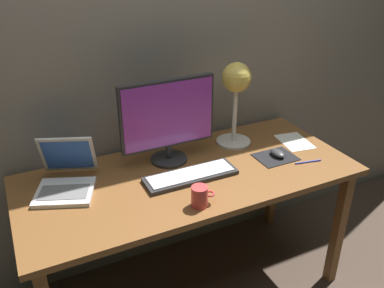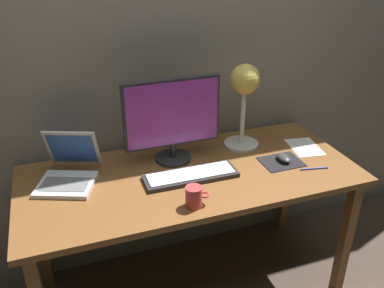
# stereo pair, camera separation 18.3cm
# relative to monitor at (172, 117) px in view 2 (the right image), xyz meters

# --- Properties ---
(ground_plane) EXTENTS (4.80, 4.80, 0.00)m
(ground_plane) POSITION_rel_monitor_xyz_m (0.04, -0.15, -0.97)
(ground_plane) COLOR #47382D
(ground_plane) RESTS_ON ground
(back_wall) EXTENTS (4.80, 0.06, 2.60)m
(back_wall) POSITION_rel_monitor_xyz_m (0.04, 0.25, 0.33)
(back_wall) COLOR gray
(back_wall) RESTS_ON ground
(desk) EXTENTS (1.60, 0.70, 0.74)m
(desk) POSITION_rel_monitor_xyz_m (0.04, -0.15, -0.31)
(desk) COLOR brown
(desk) RESTS_ON ground
(monitor) EXTENTS (0.48, 0.18, 0.42)m
(monitor) POSITION_rel_monitor_xyz_m (0.00, 0.00, 0.00)
(monitor) COLOR #28282B
(monitor) RESTS_ON desk
(keyboard_main) EXTENTS (0.44, 0.14, 0.03)m
(keyboard_main) POSITION_rel_monitor_xyz_m (0.03, -0.20, -0.22)
(keyboard_main) COLOR #28282B
(keyboard_main) RESTS_ON desk
(laptop) EXTENTS (0.33, 0.36, 0.22)m
(laptop) POSITION_rel_monitor_xyz_m (-0.50, -0.02, -0.17)
(laptop) COLOR silver
(laptop) RESTS_ON desk
(desk_lamp) EXTENTS (0.19, 0.19, 0.45)m
(desk_lamp) POSITION_rel_monitor_xyz_m (0.39, 0.03, 0.09)
(desk_lamp) COLOR beige
(desk_lamp) RESTS_ON desk
(mousepad) EXTENTS (0.20, 0.16, 0.00)m
(mousepad) POSITION_rel_monitor_xyz_m (0.50, -0.21, -0.23)
(mousepad) COLOR black
(mousepad) RESTS_ON desk
(mouse) EXTENTS (0.06, 0.10, 0.03)m
(mouse) POSITION_rel_monitor_xyz_m (0.51, -0.21, -0.21)
(mouse) COLOR #38383A
(mouse) RESTS_ON mousepad
(coffee_mug) EXTENTS (0.11, 0.07, 0.09)m
(coffee_mug) POSITION_rel_monitor_xyz_m (-0.04, -0.41, -0.18)
(coffee_mug) COLOR #CC3F3F
(coffee_mug) RESTS_ON desk
(paper_sheet_by_keyboard) EXTENTS (0.18, 0.23, 0.00)m
(paper_sheet_by_keyboard) POSITION_rel_monitor_xyz_m (0.70, -0.11, -0.23)
(paper_sheet_by_keyboard) COLOR white
(paper_sheet_by_keyboard) RESTS_ON desk
(pen) EXTENTS (0.14, 0.04, 0.01)m
(pen) POSITION_rel_monitor_xyz_m (0.61, -0.32, -0.23)
(pen) COLOR #2633A5
(pen) RESTS_ON desk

